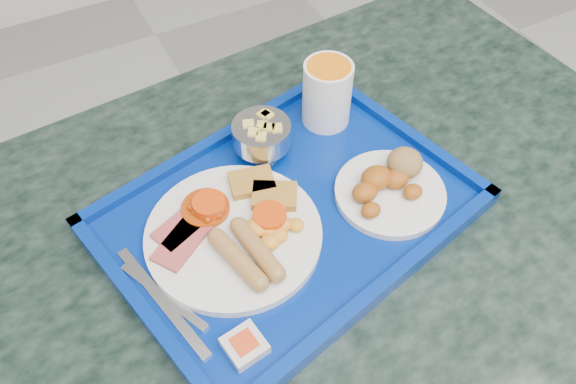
# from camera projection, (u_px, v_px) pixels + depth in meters

# --- Properties ---
(table) EXTENTS (1.23, 0.87, 0.73)m
(table) POSITION_uv_depth(u_px,v_px,m) (305.00, 288.00, 0.93)
(table) COLOR slate
(table) RESTS_ON floor
(tray) EXTENTS (0.55, 0.46, 0.03)m
(tray) POSITION_uv_depth(u_px,v_px,m) (288.00, 213.00, 0.78)
(tray) COLOR navy
(tray) RESTS_ON table
(main_plate) EXTENTS (0.24, 0.24, 0.04)m
(main_plate) POSITION_uv_depth(u_px,v_px,m) (238.00, 230.00, 0.74)
(main_plate) COLOR silver
(main_plate) RESTS_ON tray
(bread_plate) EXTENTS (0.16, 0.16, 0.05)m
(bread_plate) POSITION_uv_depth(u_px,v_px,m) (391.00, 185.00, 0.79)
(bread_plate) COLOR silver
(bread_plate) RESTS_ON tray
(fruit_bowl) EXTENTS (0.09, 0.09, 0.06)m
(fruit_bowl) POSITION_uv_depth(u_px,v_px,m) (262.00, 135.00, 0.82)
(fruit_bowl) COLOR #B9B9BB
(fruit_bowl) RESTS_ON tray
(juice_cup) EXTENTS (0.07, 0.07, 0.10)m
(juice_cup) POSITION_uv_depth(u_px,v_px,m) (327.00, 92.00, 0.85)
(juice_cup) COLOR white
(juice_cup) RESTS_ON tray
(spoon) EXTENTS (0.10, 0.18, 0.01)m
(spoon) POSITION_uv_depth(u_px,v_px,m) (167.00, 249.00, 0.73)
(spoon) COLOR #B9B9BB
(spoon) RESTS_ON tray
(knife) EXTENTS (0.06, 0.19, 0.00)m
(knife) POSITION_uv_depth(u_px,v_px,m) (162.00, 301.00, 0.69)
(knife) COLOR #B9B9BB
(knife) RESTS_ON tray
(jam_packet) EXTENTS (0.05, 0.05, 0.02)m
(jam_packet) POSITION_uv_depth(u_px,v_px,m) (245.00, 345.00, 0.65)
(jam_packet) COLOR silver
(jam_packet) RESTS_ON tray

